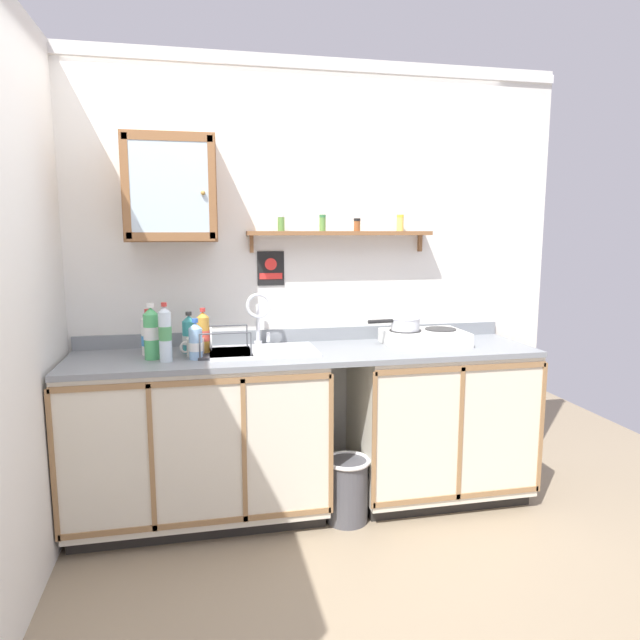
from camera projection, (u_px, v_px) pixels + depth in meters
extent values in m
plane|color=gray|center=(321.00, 538.00, 2.99)|extent=(5.62, 5.62, 0.00)
cube|color=silver|center=(298.00, 283.00, 3.43)|extent=(3.22, 0.05, 2.58)
cube|color=white|center=(298.00, 64.00, 3.21)|extent=(3.22, 0.02, 0.05)
cube|color=silver|center=(5.00, 309.00, 2.25)|extent=(0.05, 3.43, 2.58)
cube|color=black|center=(201.00, 510.00, 3.22)|extent=(1.33, 0.52, 0.08)
cube|color=beige|center=(199.00, 435.00, 3.12)|extent=(1.35, 0.58, 0.82)
cube|color=#997047|center=(196.00, 383.00, 2.78)|extent=(1.35, 0.01, 0.03)
cube|color=#997047|center=(201.00, 523.00, 2.89)|extent=(1.35, 0.01, 0.03)
cube|color=#997047|center=(53.00, 467.00, 2.69)|extent=(0.02, 0.01, 0.76)
cube|color=#997047|center=(152.00, 459.00, 2.79)|extent=(0.02, 0.01, 0.76)
cube|color=#997047|center=(244.00, 452.00, 2.88)|extent=(0.02, 0.01, 0.76)
cube|color=#997047|center=(331.00, 445.00, 2.97)|extent=(0.02, 0.01, 0.76)
cube|color=black|center=(434.00, 487.00, 3.51)|extent=(0.97, 0.52, 0.08)
cube|color=beige|center=(439.00, 418.00, 3.41)|extent=(0.99, 0.58, 0.82)
cube|color=#997047|center=(463.00, 368.00, 3.06)|extent=(0.99, 0.01, 0.03)
cube|color=#997047|center=(458.00, 497.00, 3.18)|extent=(0.99, 0.01, 0.03)
cube|color=#997047|center=(374.00, 441.00, 3.02)|extent=(0.02, 0.01, 0.76)
cube|color=#997047|center=(461.00, 435.00, 3.12)|extent=(0.02, 0.01, 0.76)
cube|color=#997047|center=(542.00, 428.00, 3.22)|extent=(0.02, 0.01, 0.76)
cube|color=gray|center=(308.00, 354.00, 3.18)|extent=(2.58, 0.61, 0.03)
cube|color=gray|center=(299.00, 335.00, 3.44)|extent=(2.58, 0.02, 0.08)
cube|color=silver|center=(263.00, 351.00, 3.14)|extent=(0.59, 0.37, 0.01)
cube|color=slate|center=(264.00, 370.00, 3.16)|extent=(0.50, 0.30, 0.01)
cube|color=slate|center=(260.00, 356.00, 3.30)|extent=(0.50, 0.01, 0.10)
cube|color=slate|center=(267.00, 368.00, 3.00)|extent=(0.50, 0.01, 0.10)
cylinder|color=#4C4C51|center=(264.00, 370.00, 3.16)|extent=(0.04, 0.04, 0.01)
cylinder|color=silver|center=(258.00, 343.00, 3.34)|extent=(0.05, 0.05, 0.02)
cylinder|color=silver|center=(258.00, 323.00, 3.32)|extent=(0.02, 0.02, 0.22)
torus|color=silver|center=(259.00, 306.00, 3.24)|extent=(0.15, 0.02, 0.15)
cylinder|color=silver|center=(268.00, 337.00, 3.35)|extent=(0.02, 0.02, 0.06)
cube|color=silver|center=(424.00, 338.00, 3.35)|extent=(0.46, 0.33, 0.08)
cylinder|color=#2D2D2D|center=(405.00, 330.00, 3.35)|extent=(0.19, 0.19, 0.01)
cylinder|color=#2D2D2D|center=(441.00, 329.00, 3.39)|extent=(0.19, 0.19, 0.01)
cylinder|color=black|center=(416.00, 343.00, 3.18)|extent=(0.03, 0.02, 0.03)
cylinder|color=black|center=(453.00, 342.00, 3.23)|extent=(0.03, 0.02, 0.03)
cylinder|color=silver|center=(405.00, 324.00, 3.34)|extent=(0.17, 0.17, 0.07)
torus|color=silver|center=(406.00, 318.00, 3.34)|extent=(0.17, 0.17, 0.01)
cylinder|color=black|center=(381.00, 321.00, 3.29)|extent=(0.15, 0.04, 0.02)
cylinder|color=white|center=(149.00, 337.00, 3.07)|extent=(0.08, 0.08, 0.19)
cone|color=white|center=(148.00, 316.00, 3.05)|extent=(0.07, 0.07, 0.03)
cylinder|color=red|center=(148.00, 311.00, 3.05)|extent=(0.03, 0.03, 0.02)
cylinder|color=#3F8CCC|center=(149.00, 340.00, 3.07)|extent=(0.08, 0.08, 0.05)
cylinder|color=teal|center=(189.00, 337.00, 3.12)|extent=(0.07, 0.07, 0.17)
cone|color=teal|center=(189.00, 318.00, 3.11)|extent=(0.07, 0.07, 0.03)
cylinder|color=#262626|center=(189.00, 314.00, 3.10)|extent=(0.03, 0.03, 0.02)
cylinder|color=white|center=(189.00, 340.00, 3.13)|extent=(0.08, 0.08, 0.05)
cylinder|color=#8CB7E0|center=(196.00, 344.00, 2.96)|extent=(0.07, 0.07, 0.16)
cone|color=#8CB7E0|center=(195.00, 325.00, 2.95)|extent=(0.07, 0.07, 0.03)
cylinder|color=#2D59B2|center=(195.00, 321.00, 2.94)|extent=(0.03, 0.03, 0.02)
cylinder|color=white|center=(196.00, 346.00, 2.96)|extent=(0.07, 0.07, 0.05)
cylinder|color=silver|center=(165.00, 337.00, 2.90)|extent=(0.06, 0.06, 0.26)
cone|color=silver|center=(164.00, 309.00, 2.88)|extent=(0.06, 0.06, 0.03)
cylinder|color=red|center=(164.00, 304.00, 2.88)|extent=(0.03, 0.03, 0.02)
cylinder|color=#4C9959|center=(165.00, 333.00, 2.90)|extent=(0.07, 0.07, 0.07)
cylinder|color=#4CB266|center=(152.00, 337.00, 2.96)|extent=(0.08, 0.08, 0.24)
cone|color=#4CB266|center=(151.00, 311.00, 2.94)|extent=(0.08, 0.08, 0.04)
cylinder|color=white|center=(150.00, 305.00, 2.93)|extent=(0.04, 0.04, 0.02)
cylinder|color=white|center=(152.00, 333.00, 2.95)|extent=(0.08, 0.08, 0.07)
cylinder|color=gold|center=(203.00, 336.00, 3.07)|extent=(0.07, 0.07, 0.20)
cone|color=gold|center=(203.00, 314.00, 3.05)|extent=(0.06, 0.06, 0.03)
cylinder|color=red|center=(203.00, 310.00, 3.05)|extent=(0.03, 0.03, 0.02)
cylinder|color=#D84C3F|center=(203.00, 335.00, 3.07)|extent=(0.07, 0.07, 0.06)
cube|color=#333338|center=(225.00, 353.00, 3.09)|extent=(0.29, 0.27, 0.01)
cylinder|color=#4C4F54|center=(200.00, 346.00, 2.93)|extent=(0.01, 0.01, 0.13)
cylinder|color=#4C4F54|center=(251.00, 344.00, 2.99)|extent=(0.01, 0.01, 0.13)
cylinder|color=#4C4F54|center=(200.00, 337.00, 3.18)|extent=(0.01, 0.01, 0.13)
cylinder|color=#4C4F54|center=(247.00, 336.00, 3.23)|extent=(0.01, 0.01, 0.13)
cylinder|color=#4C4F54|center=(225.00, 333.00, 2.95)|extent=(0.26, 0.01, 0.01)
cylinder|color=#4C4F54|center=(223.00, 326.00, 3.19)|extent=(0.26, 0.01, 0.01)
cylinder|color=white|center=(211.00, 339.00, 3.06)|extent=(0.01, 0.13, 0.13)
cylinder|color=white|center=(195.00, 347.00, 3.04)|extent=(0.09, 0.09, 0.10)
torus|color=white|center=(186.00, 347.00, 3.02)|extent=(0.07, 0.03, 0.07)
cube|color=brown|center=(171.00, 189.00, 3.06)|extent=(0.48, 0.25, 0.56)
cube|color=silver|center=(169.00, 187.00, 2.93)|extent=(0.39, 0.01, 0.46)
cube|color=brown|center=(125.00, 186.00, 2.89)|extent=(0.04, 0.01, 0.53)
cube|color=brown|center=(212.00, 188.00, 2.98)|extent=(0.04, 0.01, 0.53)
cube|color=brown|center=(167.00, 136.00, 2.89)|extent=(0.45, 0.01, 0.04)
cube|color=brown|center=(171.00, 237.00, 2.97)|extent=(0.45, 0.01, 0.04)
sphere|color=olive|center=(203.00, 193.00, 2.96)|extent=(0.02, 0.02, 0.02)
cube|color=brown|center=(341.00, 233.00, 3.34)|extent=(1.10, 0.14, 0.02)
cube|color=brown|center=(252.00, 244.00, 3.30)|extent=(0.02, 0.03, 0.10)
cube|color=brown|center=(420.00, 243.00, 3.51)|extent=(0.02, 0.03, 0.10)
cylinder|color=#598C3F|center=(281.00, 224.00, 3.26)|extent=(0.04, 0.04, 0.08)
cylinder|color=white|center=(281.00, 216.00, 3.26)|extent=(0.04, 0.04, 0.02)
cylinder|color=#598C3F|center=(323.00, 224.00, 3.30)|extent=(0.04, 0.04, 0.08)
cylinder|color=#33723F|center=(323.00, 216.00, 3.29)|extent=(0.04, 0.04, 0.02)
cylinder|color=brown|center=(357.00, 226.00, 3.34)|extent=(0.04, 0.04, 0.06)
cylinder|color=black|center=(357.00, 220.00, 3.34)|extent=(0.04, 0.04, 0.02)
cylinder|color=#E0C659|center=(400.00, 224.00, 3.42)|extent=(0.04, 0.04, 0.08)
cylinder|color=yellow|center=(400.00, 216.00, 3.41)|extent=(0.04, 0.04, 0.02)
cube|color=black|center=(271.00, 268.00, 3.35)|extent=(0.16, 0.01, 0.20)
cube|color=red|center=(271.00, 276.00, 3.35)|extent=(0.13, 0.00, 0.04)
cylinder|color=red|center=(271.00, 264.00, 3.34)|extent=(0.07, 0.00, 0.07)
cylinder|color=#4C4C51|center=(347.00, 491.00, 3.15)|extent=(0.23, 0.23, 0.35)
torus|color=white|center=(347.00, 461.00, 3.12)|extent=(0.26, 0.26, 0.02)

